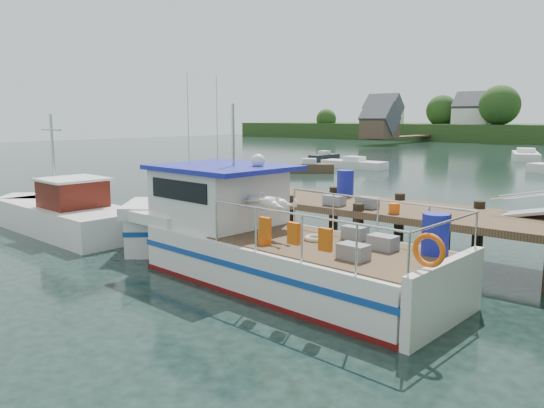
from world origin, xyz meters
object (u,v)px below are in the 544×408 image
Objects in this scene: lobster_boat at (254,239)px; moored_a at (354,164)px; moored_d at (526,155)px; moored_e at (324,157)px; work_boat at (62,213)px; moored_rowboat at (309,167)px.

lobster_boat reaches higher than moored_a.
moored_d is (8.16, 18.14, 0.06)m from moored_a.
moored_d reaches higher than moored_e.
lobster_boat is 2.07× the size of moored_a.
lobster_boat is 45.20m from moored_d.
moored_e is (-14.16, -13.45, -0.06)m from moored_d.
moored_e is (-6.00, 4.69, -0.00)m from moored_a.
work_boat reaches higher than moored_a.
moored_rowboat is 0.67× the size of moored_a.
moored_rowboat is at bearing 106.19° from work_boat.
moored_a is at bearing 102.09° from work_boat.
moored_e is (-5.12, 9.57, -0.03)m from moored_rowboat.
moored_rowboat is 4.97m from moored_a.
work_boat is 2.24× the size of moored_rowboat.
work_boat reaches higher than moored_e.
work_boat is at bearing -79.58° from moored_e.
moored_d is (9.04, 23.03, 0.03)m from moored_rowboat.
work_boat is (-8.69, -0.37, -0.28)m from lobster_boat.
work_boat is at bearing -82.23° from moored_d.
moored_a is at bearing -101.57° from moored_d.
moored_e is (-18.99, 31.48, -0.59)m from lobster_boat.
moored_rowboat is 1.01× the size of moored_e.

